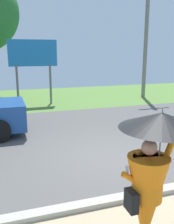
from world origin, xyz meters
The scene contains 4 objects.
ground_plane centered at (0.00, 2.95, -0.05)m, with size 40.00×22.00×0.20m.
monk_pedestrian centered at (-0.90, -3.19, 1.18)m, with size 1.18×1.18×2.13m.
utility_pole centered at (5.69, 8.15, 4.15)m, with size 1.80×0.24×7.93m.
roadside_billboard centered at (-1.21, 8.08, 2.55)m, with size 2.60×0.12×3.50m.
Camera 1 is at (-2.78, -6.01, 2.87)m, focal length 40.50 mm.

